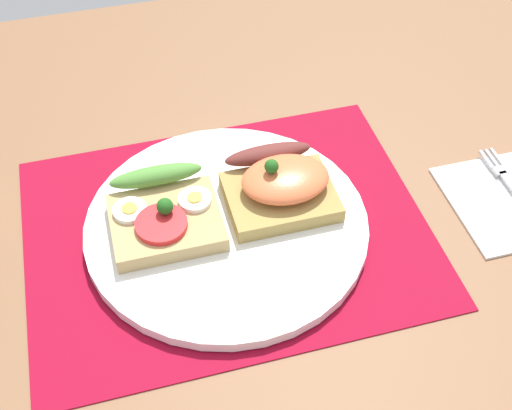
# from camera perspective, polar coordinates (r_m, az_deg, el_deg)

# --- Properties ---
(ground_plane) EXTENTS (1.20, 0.90, 0.03)m
(ground_plane) POSITION_cam_1_polar(r_m,az_deg,el_deg) (0.69, -2.40, -3.06)
(ground_plane) COLOR brown
(placemat) EXTENTS (0.39, 0.30, 0.00)m
(placemat) POSITION_cam_1_polar(r_m,az_deg,el_deg) (0.68, -2.45, -2.11)
(placemat) COLOR maroon
(placemat) RESTS_ON ground_plane
(plate) EXTENTS (0.28, 0.28, 0.01)m
(plate) POSITION_cam_1_polar(r_m,az_deg,el_deg) (0.67, -2.47, -1.70)
(plate) COLOR white
(plate) RESTS_ON placemat
(sandwich_egg_tomato) EXTENTS (0.10, 0.10, 0.04)m
(sandwich_egg_tomato) POSITION_cam_1_polar(r_m,az_deg,el_deg) (0.66, -7.70, -0.72)
(sandwich_egg_tomato) COLOR tan
(sandwich_egg_tomato) RESTS_ON plate
(sandwich_salmon) EXTENTS (0.11, 0.10, 0.05)m
(sandwich_salmon) POSITION_cam_1_polar(r_m,az_deg,el_deg) (0.68, 2.09, 1.74)
(sandwich_salmon) COLOR #A58947
(sandwich_salmon) RESTS_ON plate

